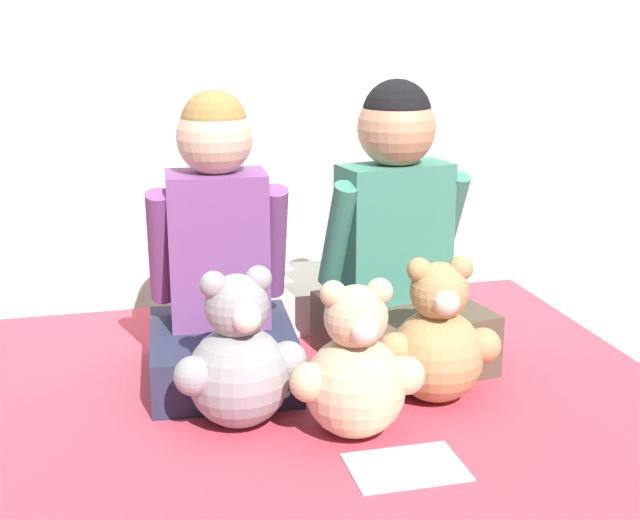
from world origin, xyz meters
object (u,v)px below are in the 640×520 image
Objects in this scene: child_on_right at (398,249)px; teddy_bear_held_by_right_child at (438,341)px; pillow_at_headboard at (282,299)px; child_on_left at (219,267)px; teddy_bear_held_by_left_child at (239,361)px; teddy_bear_between_children at (356,371)px; sign_card at (406,467)px.

teddy_bear_held_by_right_child is at bearing -99.20° from child_on_right.
teddy_bear_held_by_right_child is 0.63m from pillow_at_headboard.
child_on_left is 0.44m from pillow_at_headboard.
teddy_bear_held_by_right_child is (0.43, 0.01, -0.00)m from teddy_bear_held_by_left_child.
child_on_left is 2.02× the size of teddy_bear_between_children.
sign_card is (0.26, -0.52, -0.25)m from child_on_left.
child_on_left is 2.03× the size of teddy_bear_held_by_right_child.
child_on_right is at bearing 73.17° from sign_card.
child_on_left reaches higher than teddy_bear_between_children.
teddy_bear_held_by_left_child is 1.56× the size of sign_card.
pillow_at_headboard is at bearing 93.86° from teddy_bear_between_children.
child_on_left reaches higher than teddy_bear_held_by_left_child.
child_on_left reaches higher than teddy_bear_held_by_right_child.
sign_card is (0.05, -0.86, -0.05)m from pillow_at_headboard.
pillow_at_headboard reaches higher than sign_card.
sign_card is at bearing -67.21° from teddy_bear_between_children.
child_on_right is 2.06× the size of teddy_bear_between_children.
teddy_bear_held_by_left_child is 0.39m from sign_card.
child_on_left is 0.44m from teddy_bear_between_children.
child_on_right is 0.44m from teddy_bear_between_children.
teddy_bear_between_children is (-0.21, -0.36, -0.14)m from child_on_right.
teddy_bear_held_by_left_child is (-0.42, -0.26, -0.13)m from child_on_right.
teddy_bear_held_by_right_child reaches higher than pillow_at_headboard.
pillow_at_headboard is at bearing 60.90° from teddy_bear_held_by_left_child.
teddy_bear_between_children is (0.21, -0.10, -0.00)m from teddy_bear_held_by_left_child.
teddy_bear_between_children reaches higher than sign_card.
teddy_bear_held_by_left_child is 1.03× the size of teddy_bear_held_by_right_child.
child_on_right is 0.28m from teddy_bear_held_by_right_child.
sign_card is at bearing -117.22° from child_on_right.
child_on_left is at bearing 79.93° from teddy_bear_held_by_left_child.
child_on_right reaches higher than teddy_bear_held_by_right_child.
child_on_left is 0.42m from child_on_right.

